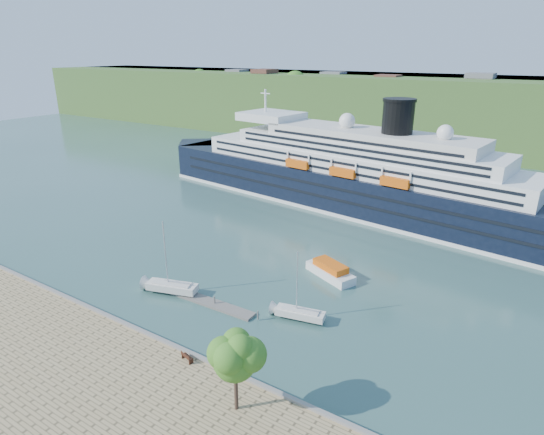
{
  "coord_description": "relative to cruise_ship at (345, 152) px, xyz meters",
  "views": [
    {
      "loc": [
        37.11,
        -30.89,
        33.0
      ],
      "look_at": [
        -2.07,
        30.0,
        6.23
      ],
      "focal_mm": 30.0,
      "sensor_mm": 36.0,
      "label": 1
    }
  ],
  "objects": [
    {
      "name": "floating_pontoon",
      "position": [
        1.47,
        -49.09,
        -11.98
      ],
      "size": [
        16.01,
        2.31,
        0.35
      ],
      "primitive_type": null,
      "rotation": [
        0.0,
        0.0,
        0.02
      ],
      "color": "slate",
      "rests_on": "ground"
    },
    {
      "name": "sailboat_white_far",
      "position": [
        14.84,
        -45.78,
        -7.56
      ],
      "size": [
        7.37,
        3.43,
        9.19
      ],
      "primitive_type": null,
      "rotation": [
        0.0,
        0.0,
        0.21
      ],
      "color": "silver",
      "rests_on": "ground"
    },
    {
      "name": "promenade_tree",
      "position": [
        17.95,
        -63.57,
        -6.6
      ],
      "size": [
        5.5,
        5.5,
        9.11
      ],
      "primitive_type": null,
      "color": "#296A1C",
      "rests_on": "promenade"
    },
    {
      "name": "tender_launch",
      "position": [
        12.88,
        -32.84,
        -10.96
      ],
      "size": [
        9.12,
        6.18,
        2.39
      ],
      "primitive_type": null,
      "rotation": [
        0.0,
        0.0,
        -0.41
      ],
      "color": "#DC570C",
      "rests_on": "ground"
    },
    {
      "name": "far_hillside",
      "position": [
        2.17,
        85.38,
        -0.15
      ],
      "size": [
        400.0,
        50.0,
        24.0
      ],
      "primitive_type": "cube",
      "color": "#375823",
      "rests_on": "ground"
    },
    {
      "name": "quay_coping",
      "position": [
        2.17,
        -59.82,
        -11.0
      ],
      "size": [
        220.0,
        0.5,
        0.3
      ],
      "primitive_type": "cube",
      "color": "slate",
      "rests_on": "promenade"
    },
    {
      "name": "ground",
      "position": [
        2.17,
        -59.62,
        -12.15
      ],
      "size": [
        400.0,
        400.0,
        0.0
      ],
      "primitive_type": "plane",
      "color": "#2C4F49",
      "rests_on": "ground"
    },
    {
      "name": "park_bench",
      "position": [
        9.16,
        -60.82,
        -10.61
      ],
      "size": [
        1.83,
        1.1,
        1.1
      ],
      "primitive_type": null,
      "rotation": [
        0.0,
        0.0,
        -0.25
      ],
      "color": "#472114",
      "rests_on": "promenade"
    },
    {
      "name": "sailboat_white_near",
      "position": [
        -3.97,
        -49.82,
        -6.87
      ],
      "size": [
        8.48,
        4.59,
        10.56
      ],
      "primitive_type": null,
      "rotation": [
        0.0,
        0.0,
        0.3
      ],
      "color": "silver",
      "rests_on": "ground"
    },
    {
      "name": "cruise_ship",
      "position": [
        0.0,
        0.0,
        0.0
      ],
      "size": [
        109.35,
        28.8,
        24.31
      ],
      "primitive_type": null,
      "rotation": [
        0.0,
        0.0,
        -0.12
      ],
      "color": "black",
      "rests_on": "ground"
    }
  ]
}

